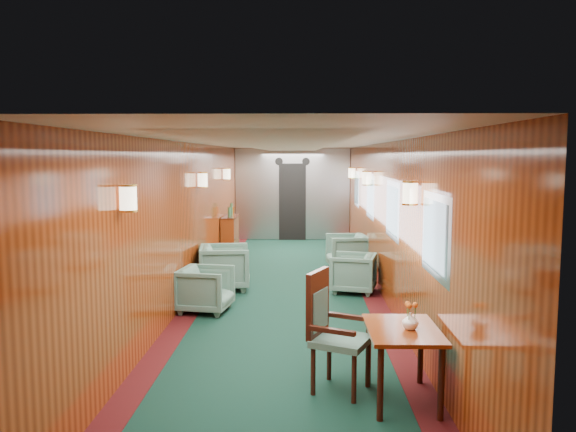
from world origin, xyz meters
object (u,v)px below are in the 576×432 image
object	(u,v)px
credenza	(230,235)
armchair_right_near	(353,273)
dining_table	(403,340)
side_chair	(331,326)
armchair_left_far	(225,267)
armchair_left_near	(206,289)
armchair_right_far	(347,252)

from	to	relation	value
credenza	armchair_right_near	size ratio (longest dim) A/B	1.66
dining_table	side_chair	distance (m)	0.68
side_chair	armchair_left_far	xyz separation A→B (m)	(-1.54, 3.97, -0.24)
armchair_left_near	armchair_right_far	size ratio (longest dim) A/B	0.94
armchair_left_far	armchair_right_near	bearing A→B (deg)	-102.28
armchair_left_far	armchair_right_near	distance (m)	2.11
side_chair	armchair_left_near	xyz separation A→B (m)	(-1.63, 2.61, -0.29)
armchair_left_near	armchair_right_far	distance (m)	3.80
dining_table	armchair_right_near	bearing A→B (deg)	90.42
dining_table	armchair_right_far	size ratio (longest dim) A/B	1.21
dining_table	armchair_left_far	size ratio (longest dim) A/B	1.12
dining_table	armchair_right_near	xyz separation A→B (m)	(-0.07, 4.04, -0.25)
side_chair	armchair_right_far	distance (m)	5.72
armchair_left_far	armchair_right_far	world-z (taller)	armchair_left_far
dining_table	armchair_left_far	world-z (taller)	armchair_left_far
side_chair	credenza	world-z (taller)	credenza
credenza	armchair_left_near	size ratio (longest dim) A/B	1.65
armchair_left_near	armchair_right_near	xyz separation A→B (m)	(2.19, 1.18, -0.00)
dining_table	armchair_left_near	distance (m)	3.65
armchair_left_far	side_chair	bearing A→B (deg)	-166.35
dining_table	armchair_left_near	xyz separation A→B (m)	(-2.26, 2.86, -0.25)
armchair_left_far	armchair_left_near	bearing A→B (deg)	168.70
armchair_left_near	armchair_right_far	world-z (taller)	armchair_right_far
credenza	armchair_right_far	world-z (taller)	credenza
dining_table	armchair_right_far	distance (m)	5.94
dining_table	armchair_right_far	bearing A→B (deg)	89.61
credenza	armchair_right_near	bearing A→B (deg)	-53.99
credenza	armchair_right_far	distance (m)	2.85
dining_table	side_chair	xyz separation A→B (m)	(-0.63, 0.25, 0.05)
dining_table	credenza	xyz separation A→B (m)	(-2.48, 7.36, -0.11)
side_chair	armchair_left_near	size ratio (longest dim) A/B	1.61
credenza	armchair_left_far	world-z (taller)	credenza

